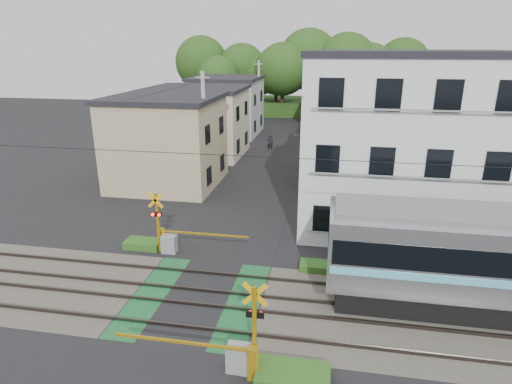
% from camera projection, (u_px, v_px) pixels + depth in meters
% --- Properties ---
extents(ground, '(120.00, 120.00, 0.00)m').
position_uv_depth(ground, '(197.00, 298.00, 17.02)').
color(ground, black).
extents(track_bed, '(120.00, 120.00, 0.14)m').
position_uv_depth(track_bed, '(197.00, 297.00, 17.01)').
color(track_bed, '#47423A').
rests_on(track_bed, ground).
extents(crossing_signal_near, '(4.74, 0.65, 3.09)m').
position_uv_depth(crossing_signal_near, '(241.00, 353.00, 12.95)').
color(crossing_signal_near, '#F6B30C').
rests_on(crossing_signal_near, ground).
extents(crossing_signal_far, '(4.74, 0.65, 3.09)m').
position_uv_depth(crossing_signal_far, '(168.00, 238.00, 20.62)').
color(crossing_signal_far, '#F6B30C').
rests_on(crossing_signal_far, ground).
extents(apartment_block, '(10.20, 8.36, 9.30)m').
position_uv_depth(apartment_block, '(399.00, 141.00, 22.92)').
color(apartment_block, white).
rests_on(apartment_block, ground).
extents(houses_row, '(22.07, 31.35, 6.80)m').
position_uv_depth(houses_row, '(282.00, 116.00, 40.05)').
color(houses_row, tan).
rests_on(houses_row, ground).
extents(tree_hill, '(40.00, 13.75, 11.85)m').
position_uv_depth(tree_hill, '(303.00, 74.00, 59.67)').
color(tree_hill, '#284A18').
rests_on(tree_hill, ground).
extents(catenary, '(60.00, 5.04, 7.00)m').
position_uv_depth(catenary, '(358.00, 223.00, 14.84)').
color(catenary, '#2D2D33').
rests_on(catenary, ground).
extents(utility_poles, '(7.90, 42.00, 8.00)m').
position_uv_depth(utility_poles, '(264.00, 111.00, 37.28)').
color(utility_poles, '#A5A5A0').
rests_on(utility_poles, ground).
extents(pedestrian, '(0.60, 0.45, 1.50)m').
position_uv_depth(pedestrian, '(270.00, 143.00, 40.79)').
color(pedestrian, black).
rests_on(pedestrian, ground).
extents(weed_patches, '(10.25, 8.80, 0.40)m').
position_uv_depth(weed_patches, '(239.00, 300.00, 16.58)').
color(weed_patches, '#2D5E1E').
rests_on(weed_patches, ground).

